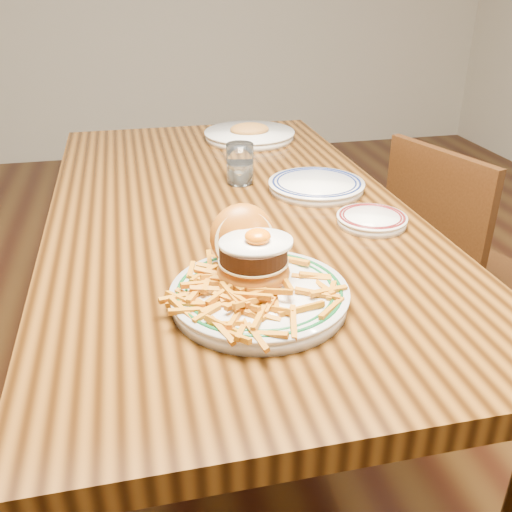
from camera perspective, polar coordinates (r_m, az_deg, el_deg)
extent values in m
plane|color=black|center=(1.82, -2.23, -17.42)|extent=(6.00, 6.00, 0.00)
cube|color=black|center=(1.41, -2.75, 4.16)|extent=(0.85, 1.60, 0.05)
cylinder|color=black|center=(2.23, -15.30, 1.50)|extent=(0.07, 0.07, 0.70)
cylinder|color=black|center=(2.30, 3.13, 3.28)|extent=(0.07, 0.07, 0.70)
cube|color=#3B1F0C|center=(1.93, 20.04, -1.76)|extent=(0.48, 0.48, 0.04)
cube|color=#3B1F0C|center=(1.72, 17.32, 3.41)|extent=(0.14, 0.38, 0.41)
cylinder|color=#3B1F0C|center=(2.24, 18.96, -3.63)|extent=(0.04, 0.04, 0.38)
cylinder|color=#3B1F0C|center=(2.02, 12.54, -6.10)|extent=(0.04, 0.04, 0.38)
cylinder|color=#3B1F0C|center=(1.84, 19.35, -10.81)|extent=(0.04, 0.04, 0.38)
cylinder|color=white|center=(0.98, 0.34, -4.25)|extent=(0.30, 0.30, 0.02)
cylinder|color=white|center=(0.97, 0.35, -3.50)|extent=(0.31, 0.31, 0.01)
torus|color=#0C481F|center=(0.97, 0.35, -3.39)|extent=(0.28, 0.28, 0.01)
torus|color=#0C481F|center=(0.97, 0.35, -3.39)|extent=(0.26, 0.26, 0.01)
ellipsoid|color=#924512|center=(1.00, -0.26, -1.59)|extent=(0.13, 0.13, 0.06)
cylinder|color=#F6DA9A|center=(0.99, -0.26, -0.49)|extent=(0.12, 0.12, 0.00)
cylinder|color=black|center=(0.98, -0.27, 0.40)|extent=(0.12, 0.12, 0.03)
ellipsoid|color=white|center=(0.97, 0.01, 1.37)|extent=(0.13, 0.11, 0.01)
ellipsoid|color=#E66304|center=(0.96, 0.18, 1.96)|extent=(0.05, 0.05, 0.02)
ellipsoid|color=#924512|center=(1.04, -1.36, 1.96)|extent=(0.13, 0.11, 0.14)
cylinder|color=#F6DA9A|center=(1.03, -1.08, 1.42)|extent=(0.11, 0.04, 0.11)
cylinder|color=white|center=(1.31, 11.48, 3.40)|extent=(0.15, 0.15, 0.02)
cylinder|color=white|center=(1.31, 11.53, 3.84)|extent=(0.16, 0.16, 0.01)
torus|color=#511213|center=(1.31, 11.53, 3.92)|extent=(0.15, 0.15, 0.01)
torus|color=#511213|center=(1.31, 11.53, 3.92)|extent=(0.13, 0.13, 0.01)
cube|color=silver|center=(1.32, 12.10, 4.09)|extent=(0.04, 0.10, 0.00)
cylinder|color=white|center=(1.50, 6.04, 6.86)|extent=(0.24, 0.24, 0.02)
cylinder|color=white|center=(1.49, 6.07, 7.30)|extent=(0.25, 0.25, 0.01)
torus|color=#0F1B4E|center=(1.49, 6.07, 7.36)|extent=(0.23, 0.23, 0.01)
torus|color=#0F1B4E|center=(1.49, 6.07, 7.36)|extent=(0.21, 0.21, 0.01)
cylinder|color=white|center=(1.53, -1.61, 9.21)|extent=(0.07, 0.07, 0.11)
cylinder|color=silver|center=(1.54, -1.60, 8.32)|extent=(0.06, 0.06, 0.05)
cylinder|color=white|center=(1.96, -0.65, 11.88)|extent=(0.30, 0.30, 0.02)
cylinder|color=white|center=(1.96, -0.65, 12.28)|extent=(0.30, 0.30, 0.01)
ellipsoid|color=#BB7E35|center=(1.95, -0.66, 12.56)|extent=(0.13, 0.11, 0.04)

